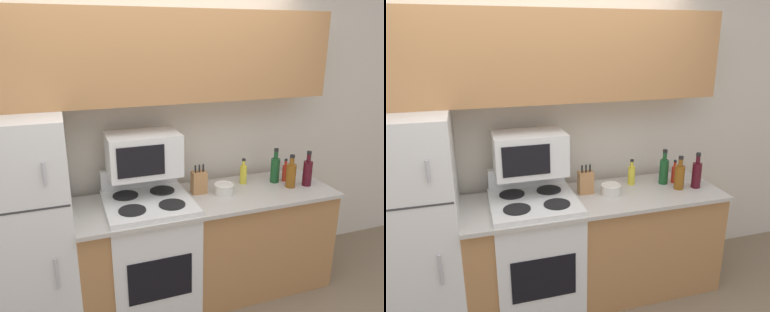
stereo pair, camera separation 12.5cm
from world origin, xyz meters
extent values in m
cube|color=beige|center=(0.00, 0.72, 1.27)|extent=(8.00, 0.05, 2.55)
cube|color=#B27A47|center=(0.38, 0.31, 0.43)|extent=(2.06, 0.62, 0.86)
cube|color=#BCB7AD|center=(0.38, 0.29, 0.87)|extent=(2.06, 0.66, 0.03)
cube|color=white|center=(-1.03, 0.34, 0.81)|extent=(0.76, 0.69, 1.61)
cube|color=#383838|center=(-1.03, 0.00, 1.10)|extent=(0.74, 0.01, 0.01)
cylinder|color=#B7B7BC|center=(-0.79, -0.01, 1.32)|extent=(0.02, 0.02, 0.14)
cylinder|color=#B7B7BC|center=(-0.79, -0.01, 0.65)|extent=(0.02, 0.02, 0.22)
cube|color=#B27A47|center=(0.00, 0.53, 1.94)|extent=(2.81, 0.34, 0.66)
cube|color=white|center=(-0.11, 0.30, 0.46)|extent=(0.65, 0.62, 0.92)
cube|color=black|center=(-0.11, -0.02, 0.44)|extent=(0.47, 0.01, 0.33)
cube|color=#2D2D2D|center=(-0.11, 0.30, 0.91)|extent=(0.62, 0.60, 0.01)
cube|color=white|center=(-0.11, 0.59, 1.00)|extent=(0.62, 0.06, 0.16)
cylinder|color=black|center=(-0.26, 0.16, 0.92)|extent=(0.19, 0.19, 0.01)
cylinder|color=black|center=(0.03, 0.16, 0.92)|extent=(0.19, 0.19, 0.01)
cylinder|color=black|center=(-0.26, 0.43, 0.92)|extent=(0.19, 0.19, 0.01)
cylinder|color=black|center=(0.03, 0.43, 0.92)|extent=(0.19, 0.19, 0.01)
cube|color=white|center=(-0.11, 0.43, 1.24)|extent=(0.53, 0.35, 0.32)
cube|color=black|center=(-0.16, 0.25, 1.24)|extent=(0.34, 0.01, 0.22)
cube|color=#B27A47|center=(0.32, 0.38, 0.98)|extent=(0.12, 0.08, 0.18)
cylinder|color=black|center=(0.29, 0.37, 1.10)|extent=(0.01, 0.01, 0.06)
cylinder|color=black|center=(0.32, 0.37, 1.10)|extent=(0.01, 0.01, 0.06)
cylinder|color=black|center=(0.35, 0.37, 1.10)|extent=(0.01, 0.01, 0.06)
cylinder|color=silver|center=(0.51, 0.30, 0.92)|extent=(0.15, 0.15, 0.08)
torus|color=silver|center=(0.51, 0.30, 0.96)|extent=(0.16, 0.16, 0.01)
cylinder|color=red|center=(1.12, 0.38, 0.96)|extent=(0.05, 0.05, 0.14)
cylinder|color=red|center=(1.12, 0.38, 1.05)|extent=(0.02, 0.02, 0.04)
cylinder|color=black|center=(1.12, 0.38, 1.08)|extent=(0.02, 0.03, 0.02)
cylinder|color=gold|center=(0.75, 0.45, 0.96)|extent=(0.06, 0.06, 0.15)
cylinder|color=gold|center=(0.75, 0.45, 1.06)|extent=(0.03, 0.03, 0.05)
cylinder|color=black|center=(0.75, 0.45, 1.10)|extent=(0.03, 0.03, 0.02)
cylinder|color=#470F19|center=(1.23, 0.23, 0.99)|extent=(0.08, 0.08, 0.21)
cylinder|color=#470F19|center=(1.23, 0.23, 1.13)|extent=(0.03, 0.03, 0.07)
cylinder|color=black|center=(1.23, 0.23, 1.17)|extent=(0.04, 0.04, 0.02)
cylinder|color=brown|center=(1.08, 0.24, 0.98)|extent=(0.08, 0.08, 0.20)
cylinder|color=brown|center=(1.08, 0.24, 1.11)|extent=(0.04, 0.04, 0.06)
cylinder|color=black|center=(1.08, 0.24, 1.15)|extent=(0.04, 0.04, 0.02)
cylinder|color=#194C23|center=(1.02, 0.38, 0.99)|extent=(0.08, 0.08, 0.21)
cylinder|color=#194C23|center=(1.02, 0.38, 1.13)|extent=(0.03, 0.03, 0.07)
cylinder|color=black|center=(1.02, 0.38, 1.17)|extent=(0.04, 0.04, 0.02)
camera|label=1|loc=(-0.66, -2.22, 2.08)|focal=35.00mm
camera|label=2|loc=(-0.54, -2.26, 2.08)|focal=35.00mm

